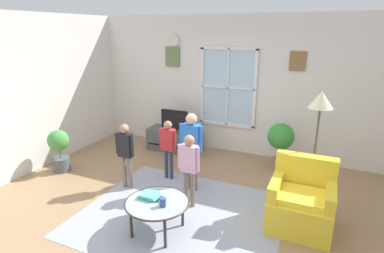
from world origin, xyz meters
The scene contains 19 objects.
ground_plane centered at (0.00, 0.00, -0.01)m, with size 6.87×6.04×0.02m, color #9E7A56.
back_wall centered at (-0.01, 2.78, 1.35)m, with size 6.27×0.17×2.70m.
side_wall_left centered at (-3.20, 0.00, 1.35)m, with size 0.12×5.44×2.70m.
area_rug centered at (-0.13, 0.17, 0.00)m, with size 2.65×2.26×0.01m, color #999EAD.
tv_stand centered at (-1.29, 2.24, 0.23)m, with size 1.12×0.44×0.45m.
television centered at (-1.29, 2.24, 0.67)m, with size 0.58×0.08×0.41m.
armchair centered at (1.36, 0.58, 0.33)m, with size 0.76×0.74×0.87m.
coffee_table centered at (-0.24, -0.27, 0.39)m, with size 0.80×0.80×0.42m.
book_stack centered at (-0.37, -0.22, 0.44)m, with size 0.26×0.19×0.06m.
cup centered at (-0.12, -0.33, 0.47)m, with size 0.08×0.08×0.11m, color #334C8C.
remote_near_books centered at (-0.17, -0.28, 0.43)m, with size 0.04×0.14×0.02m, color black.
remote_near_cup centered at (-0.25, -0.23, 0.43)m, with size 0.04×0.14×0.02m, color black.
person_black_shirt centered at (-1.25, 0.51, 0.66)m, with size 0.32×0.14×1.06m.
person_pink_shirt centered at (-0.13, 0.42, 0.67)m, with size 0.32×0.15×1.07m.
person_red_shirt centered at (-0.80, 1.07, 0.63)m, with size 0.31×0.14×1.01m.
person_blue_shirt centered at (-0.29, 0.87, 0.78)m, with size 0.37×0.17×1.24m.
potted_plant_by_window centered at (0.83, 2.20, 0.57)m, with size 0.46×0.46×0.86m.
potted_plant_corner centered at (-2.69, 0.55, 0.44)m, with size 0.36×0.36×0.76m.
floor_lamp centered at (1.43, 1.12, 1.39)m, with size 0.32×0.32×1.66m.
Camera 1 is at (1.50, -3.12, 2.41)m, focal length 28.97 mm.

